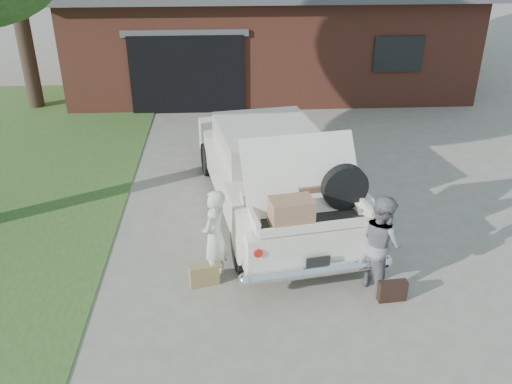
{
  "coord_description": "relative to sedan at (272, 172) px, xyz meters",
  "views": [
    {
      "loc": [
        -0.48,
        -7.23,
        5.11
      ],
      "look_at": [
        0.0,
        0.6,
        1.1
      ],
      "focal_mm": 38.0,
      "sensor_mm": 36.0,
      "label": 1
    }
  ],
  "objects": [
    {
      "name": "suitcase_right",
      "position": [
        1.54,
        -2.87,
        -0.65
      ],
      "size": [
        0.44,
        0.17,
        0.33
      ],
      "primitive_type": "cube",
      "rotation": [
        0.0,
        0.0,
        0.09
      ],
      "color": "black",
      "rests_on": "ground"
    },
    {
      "name": "woman_right",
      "position": [
        1.4,
        -2.5,
        -0.04
      ],
      "size": [
        0.83,
        0.92,
        1.55
      ],
      "primitive_type": "imported",
      "rotation": [
        0.0,
        0.0,
        1.96
      ],
      "color": "slate",
      "rests_on": "ground"
    },
    {
      "name": "suitcase_left",
      "position": [
        -1.25,
        -2.32,
        -0.64
      ],
      "size": [
        0.47,
        0.25,
        0.35
      ],
      "primitive_type": "cube",
      "rotation": [
        0.0,
        0.0,
        0.25
      ],
      "color": "olive",
      "rests_on": "ground"
    },
    {
      "name": "house",
      "position": [
        0.59,
        9.51,
        0.85
      ],
      "size": [
        12.8,
        7.8,
        3.3
      ],
      "color": "brown",
      "rests_on": "ground"
    },
    {
      "name": "woman_left",
      "position": [
        -1.07,
        -2.15,
        -0.05
      ],
      "size": [
        0.56,
        0.66,
        1.53
      ],
      "primitive_type": "imported",
      "rotation": [
        0.0,
        0.0,
        -1.99
      ],
      "color": "beige",
      "rests_on": "ground"
    },
    {
      "name": "ground",
      "position": [
        -0.39,
        -1.96,
        -0.82
      ],
      "size": [
        90.0,
        90.0,
        0.0
      ],
      "primitive_type": "plane",
      "color": "gray",
      "rests_on": "ground"
    },
    {
      "name": "sedan",
      "position": [
        0.0,
        0.0,
        0.0
      ],
      "size": [
        3.01,
        5.83,
        2.1
      ],
      "rotation": [
        0.0,
        0.0,
        0.16
      ],
      "color": "beige",
      "rests_on": "ground"
    }
  ]
}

